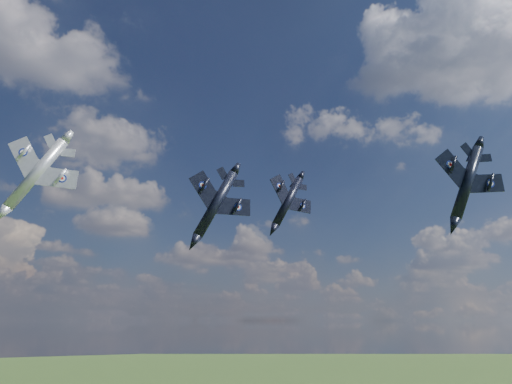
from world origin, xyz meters
name	(u,v)px	position (x,y,z in m)	size (l,w,h in m)	color
jet_lead_navy	(216,204)	(-2.96, 17.82, 80.31)	(10.47, 14.60, 3.02)	black
jet_right_navy	(467,183)	(23.98, -1.89, 81.72)	(10.37, 14.45, 2.99)	black
jet_high_navy	(288,202)	(20.64, 39.12, 87.67)	(11.87, 16.55, 3.42)	black
jet_left_silver	(36,174)	(-26.18, 21.22, 82.64)	(10.62, 14.81, 3.06)	#A5A9AF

